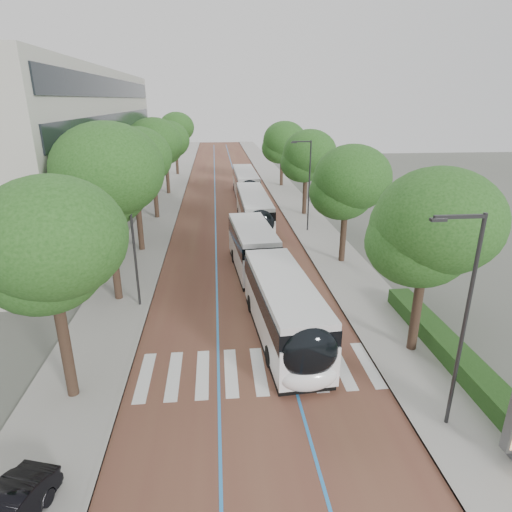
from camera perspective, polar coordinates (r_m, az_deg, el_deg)
The scene contains 19 objects.
ground at distance 18.95m, azimuth 0.07°, elevation -16.83°, with size 160.00×160.00×0.00m, color #51544C.
road at distance 56.25m, azimuth -3.86°, elevation 8.43°, with size 11.00×140.00×0.02m, color brown.
sidewalk_left at distance 56.55m, azimuth -11.55°, elevation 8.18°, with size 4.00×140.00×0.12m, color gray.
sidewalk_right at distance 56.93m, azimuth 3.79°, elevation 8.62°, with size 4.00×140.00×0.12m, color gray.
kerb_left at distance 56.38m, azimuth -9.61°, elevation 8.27°, with size 0.20×140.00×0.14m, color gray.
kerb_right at distance 56.66m, azimuth 1.87°, elevation 8.60°, with size 0.20×140.00×0.14m, color gray.
zebra_crossing at distance 19.76m, azimuth 0.39°, elevation -15.00°, with size 10.55×3.60×0.01m.
lane_line_left at distance 56.23m, azimuth -5.50°, elevation 8.39°, with size 0.12×126.00×0.01m, color #287CC8.
lane_line_right at distance 56.31m, azimuth -2.21°, elevation 8.48°, with size 0.12×126.00×0.01m, color #287CC8.
office_building at distance 46.90m, azimuth -28.71°, elevation 12.39°, with size 18.11×40.00×14.00m.
hedge at distance 21.37m, azimuth 25.83°, elevation -12.71°, with size 1.20×14.00×0.80m, color #1B3D15.
streetlight_near at distance 15.94m, azimuth 25.81°, elevation -6.40°, with size 1.82×0.20×8.00m.
streetlight_far at distance 38.50m, azimuth 6.88°, elevation 10.17°, with size 1.82×0.20×8.00m.
lamp_post_left at distance 24.63m, azimuth -16.04°, elevation 2.16°, with size 0.14×0.14×8.00m, color #2B2B2E.
trees_left at distance 40.43m, azimuth -14.34°, elevation 12.88°, with size 6.02×60.28×9.79m.
trees_right at distance 39.68m, azimuth 8.16°, elevation 11.78°, with size 5.81×47.63×8.23m.
lead_bus at distance 24.78m, azimuth 1.67°, elevation -3.08°, with size 3.87×18.53×3.20m.
bus_queued_0 at distance 39.86m, azimuth -0.27°, elevation 5.96°, with size 2.60×12.41×3.20m.
bus_queued_1 at distance 53.07m, azimuth -1.39°, elevation 9.53°, with size 2.63×12.42×3.20m.
Camera 1 is at (-1.45, -15.07, 11.40)m, focal length 30.00 mm.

